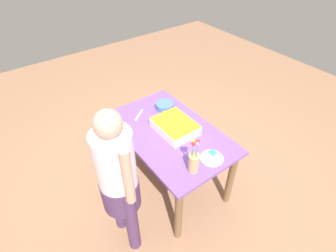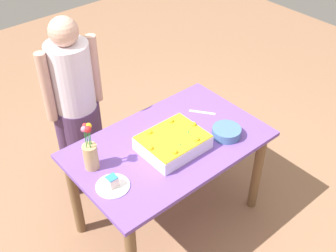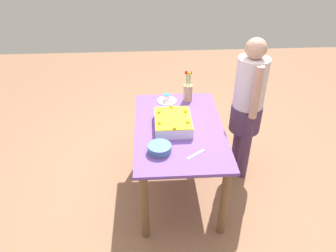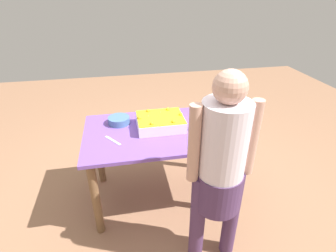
% 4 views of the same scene
% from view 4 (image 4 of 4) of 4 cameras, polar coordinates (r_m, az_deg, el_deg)
% --- Properties ---
extents(ground_plane, '(8.00, 8.00, 0.00)m').
position_cam_4_polar(ground_plane, '(2.75, -1.56, -14.65)').
color(ground_plane, '#966A4D').
extents(dining_table, '(1.31, 0.82, 0.75)m').
position_cam_4_polar(dining_table, '(2.37, -1.76, -3.62)').
color(dining_table, '#7049A6').
rests_on(dining_table, ground_plane).
extents(sheet_cake, '(0.41, 0.33, 0.12)m').
position_cam_4_polar(sheet_cake, '(2.33, -1.69, 0.95)').
color(sheet_cake, white).
rests_on(sheet_cake, dining_table).
extents(serving_plate_with_slice, '(0.20, 0.20, 0.08)m').
position_cam_4_polar(serving_plate_with_slice, '(2.48, 9.57, 1.59)').
color(serving_plate_with_slice, white).
rests_on(serving_plate_with_slice, dining_table).
extents(cake_knife, '(0.13, 0.17, 0.00)m').
position_cam_4_polar(cake_knife, '(2.20, -11.92, -3.09)').
color(cake_knife, silver).
rests_on(cake_knife, dining_table).
extents(flower_vase, '(0.09, 0.09, 0.34)m').
position_cam_4_polar(flower_vase, '(2.26, 11.67, 1.30)').
color(flower_vase, tan).
rests_on(flower_vase, dining_table).
extents(fruit_bowl, '(0.20, 0.20, 0.06)m').
position_cam_4_polar(fruit_bowl, '(2.44, -10.63, 1.23)').
color(fruit_bowl, '#486E9C').
rests_on(fruit_bowl, dining_table).
extents(person_standing, '(0.45, 0.31, 1.49)m').
position_cam_4_polar(person_standing, '(1.74, 11.39, -8.49)').
color(person_standing, '#4A3056').
rests_on(person_standing, ground_plane).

